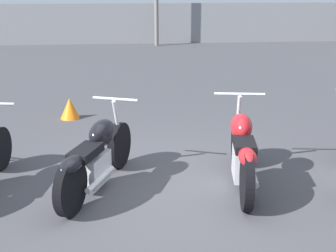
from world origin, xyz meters
TOP-DOWN VIEW (x-y plane):
  - ground_plane at (0.00, 0.00)m, footprint 60.00×60.00m
  - fence_back at (0.00, 14.24)m, footprint 40.00×0.04m
  - motorcycle_slot_2 at (-0.90, 0.02)m, footprint 0.93×1.94m
  - motorcycle_slot_3 at (0.86, -0.03)m, footprint 0.65×2.00m
  - traffic_cone_near at (-1.54, 3.20)m, footprint 0.35×0.35m

SIDE VIEW (x-z plane):
  - ground_plane at x=0.00m, z-range 0.00..0.00m
  - traffic_cone_near at x=-1.54m, z-range 0.00..0.38m
  - motorcycle_slot_2 at x=-0.90m, z-range -0.07..0.92m
  - motorcycle_slot_3 at x=0.86m, z-range -0.07..0.96m
  - fence_back at x=0.00m, z-range 0.00..1.62m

